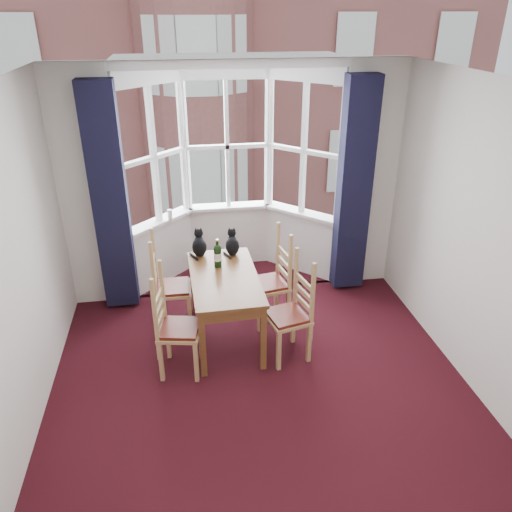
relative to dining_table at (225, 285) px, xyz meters
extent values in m
plane|color=black|center=(0.25, -1.19, -0.66)|extent=(4.50, 4.50, 0.00)
plane|color=white|center=(0.25, -1.19, 2.14)|extent=(4.50, 4.50, 0.00)
plane|color=silver|center=(2.25, -1.19, 0.74)|extent=(0.00, 4.50, 4.50)
cube|color=silver|center=(-1.40, 1.06, 0.74)|extent=(0.70, 0.12, 2.80)
cube|color=silver|center=(1.90, 1.06, 0.74)|extent=(0.70, 0.12, 2.80)
cube|color=black|center=(-1.17, 0.88, 0.69)|extent=(0.38, 0.22, 2.60)
cube|color=black|center=(1.67, 0.88, 0.69)|extent=(0.38, 0.22, 2.60)
cube|color=brown|center=(0.00, 0.00, 0.09)|extent=(0.73, 1.32, 0.04)
cube|color=brown|center=(-0.28, -0.61, -0.30)|extent=(0.06, 0.06, 0.73)
cube|color=brown|center=(-0.31, 0.59, -0.30)|extent=(0.06, 0.06, 0.73)
cube|color=brown|center=(0.31, -0.59, -0.30)|extent=(0.06, 0.06, 0.73)
cube|color=brown|center=(0.28, 0.61, -0.30)|extent=(0.06, 0.06, 0.73)
cube|color=tan|center=(-0.49, -0.48, -0.18)|extent=(0.47, 0.49, 0.06)
cube|color=#56180E|center=(-0.49, -0.48, -0.17)|extent=(0.43, 0.44, 0.03)
cube|color=tan|center=(-0.55, 0.34, -0.18)|extent=(0.41, 0.43, 0.06)
cube|color=#56180E|center=(-0.55, 0.34, -0.17)|extent=(0.37, 0.39, 0.03)
cube|color=tan|center=(0.59, -0.43, -0.18)|extent=(0.49, 0.50, 0.06)
cube|color=#56180E|center=(0.59, -0.43, -0.17)|extent=(0.44, 0.45, 0.03)
cube|color=tan|center=(0.52, 0.26, -0.18)|extent=(0.47, 0.48, 0.06)
cube|color=#56180E|center=(0.52, 0.26, -0.17)|extent=(0.42, 0.44, 0.03)
ellipsoid|color=black|center=(-0.22, 0.54, 0.21)|extent=(0.17, 0.22, 0.21)
sphere|color=black|center=(-0.22, 0.61, 0.34)|extent=(0.10, 0.10, 0.10)
cone|color=black|center=(-0.25, 0.61, 0.39)|extent=(0.04, 0.04, 0.05)
cone|color=black|center=(-0.19, 0.61, 0.39)|extent=(0.04, 0.04, 0.05)
ellipsoid|color=black|center=(0.15, 0.51, 0.20)|extent=(0.17, 0.21, 0.21)
sphere|color=black|center=(0.15, 0.59, 0.33)|extent=(0.10, 0.10, 0.10)
cone|color=black|center=(0.12, 0.59, 0.38)|extent=(0.04, 0.04, 0.04)
cone|color=black|center=(0.18, 0.58, 0.38)|extent=(0.04, 0.04, 0.04)
cylinder|color=black|center=(-0.04, 0.23, 0.22)|extent=(0.08, 0.08, 0.23)
sphere|color=black|center=(-0.04, 0.23, 0.33)|extent=(0.07, 0.07, 0.07)
cylinder|color=black|center=(-0.04, 0.23, 0.38)|extent=(0.03, 0.03, 0.10)
cylinder|color=gold|center=(-0.04, 0.23, 0.42)|extent=(0.03, 0.03, 0.02)
cylinder|color=silver|center=(-0.04, 0.23, 0.23)|extent=(0.08, 0.08, 0.09)
cylinder|color=white|center=(-0.54, 1.41, 0.28)|extent=(0.06, 0.06, 0.13)
plane|color=#333335|center=(0.25, 31.06, -6.66)|extent=(80.00, 80.00, 0.00)
cube|color=#93514B|center=(0.25, 13.06, 0.34)|extent=(18.00, 6.00, 14.00)
cylinder|color=#93514B|center=(0.25, 10.06, 0.34)|extent=(3.20, 3.20, 14.00)
camera|label=1|loc=(-0.39, -4.56, 2.63)|focal=35.00mm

